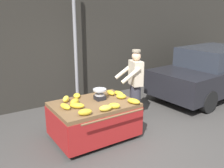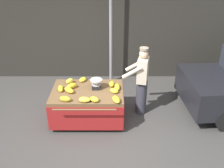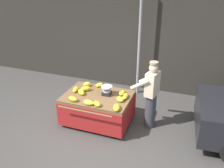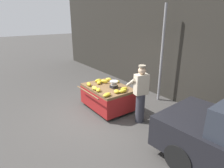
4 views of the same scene
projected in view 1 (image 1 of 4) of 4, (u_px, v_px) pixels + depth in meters
The scene contains 19 objects.
ground_plane at pixel (120, 144), 5.02m from camera, with size 60.00×60.00×0.00m, color #423F3D.
back_wall at pixel (59, 32), 6.84m from camera, with size 16.00×0.24×4.04m, color #2D2B26.
street_pole at pixel (75, 45), 6.66m from camera, with size 0.09×0.09×3.38m, color gray.
banana_cart at pixel (94, 112), 5.14m from camera, with size 1.67×1.37×0.77m.
weighing_scale at pixel (100, 94), 5.25m from camera, with size 0.28×0.28×0.23m.
banana_bunch_0 at pixel (119, 93), 5.51m from camera, with size 0.12×0.30×0.10m, color yellow.
banana_bunch_1 at pixel (121, 96), 5.32m from camera, with size 0.16×0.21×0.11m, color yellow.
banana_bunch_2 at pixel (77, 106), 4.80m from camera, with size 0.14×0.29×0.11m, color gold.
banana_bunch_3 at pixel (106, 108), 4.67m from camera, with size 0.15×0.25×0.11m, color yellow.
banana_bunch_4 at pixel (111, 93), 5.56m from camera, with size 0.13×0.26×0.10m, color gold.
banana_bunch_5 at pixel (77, 96), 5.38m from camera, with size 0.15×0.22×0.09m, color yellow.
banana_bunch_6 at pixel (66, 99), 5.12m from camera, with size 0.11×0.21×0.13m, color yellow.
banana_bunch_7 at pixel (114, 106), 4.79m from camera, with size 0.14×0.22×0.11m, color yellow.
banana_bunch_8 at pixel (75, 102), 4.97m from camera, with size 0.13×0.26×0.13m, color gold.
banana_bunch_9 at pixel (65, 106), 4.76m from camera, with size 0.12×0.28×0.10m, color yellow.
banana_bunch_10 at pixel (134, 101), 5.04m from camera, with size 0.15×0.29×0.10m, color gold.
banana_bunch_11 at pixel (85, 112), 4.48m from camera, with size 0.13×0.25×0.12m, color gold.
vendor_person at pixel (135, 85), 5.94m from camera, with size 0.66×0.61×1.71m.
parked_car at pixel (210, 72), 7.70m from camera, with size 4.02×1.98×1.51m.
Camera 1 is at (-2.56, -3.66, 2.58)m, focal length 40.18 mm.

